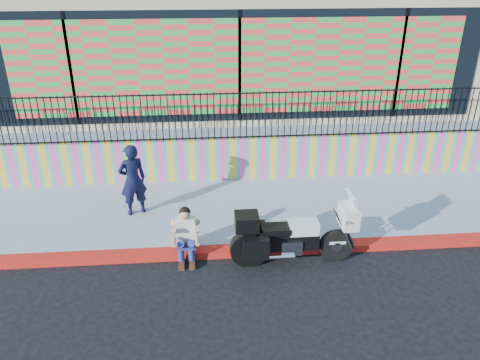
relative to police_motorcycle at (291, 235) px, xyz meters
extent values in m
plane|color=black|center=(-0.62, 0.35, -0.62)|extent=(90.00, 90.00, 0.00)
cube|color=#B0290C|center=(-0.62, 0.35, -0.54)|extent=(16.00, 0.30, 0.15)
cube|color=#9298AF|center=(-0.62, 2.00, -0.54)|extent=(16.00, 3.00, 0.15)
cube|color=#FF43A3|center=(-0.62, 3.60, 0.08)|extent=(16.00, 0.20, 1.10)
cube|color=#9298AF|center=(-0.62, 8.70, 0.01)|extent=(16.00, 10.00, 1.25)
cube|color=tan|center=(-0.62, 8.50, 2.63)|extent=(14.00, 8.00, 4.00)
cube|color=black|center=(-0.62, 4.48, 2.23)|extent=(12.60, 0.04, 2.80)
cube|color=#F84137|center=(-0.62, 4.45, 2.23)|extent=(11.48, 0.02, 2.40)
cylinder|color=black|center=(0.90, 0.00, -0.29)|extent=(0.66, 0.14, 0.66)
cylinder|color=black|center=(-0.81, 0.00, -0.29)|extent=(0.66, 0.14, 0.66)
cube|color=black|center=(0.05, 0.00, -0.12)|extent=(0.95, 0.28, 0.34)
cube|color=silver|center=(0.00, 0.00, -0.22)|extent=(0.40, 0.34, 0.30)
cube|color=silver|center=(0.23, 0.00, 0.16)|extent=(0.55, 0.32, 0.24)
cube|color=black|center=(-0.30, 0.00, 0.14)|extent=(0.55, 0.34, 0.12)
cube|color=silver|center=(1.08, 0.00, 0.37)|extent=(0.30, 0.52, 0.42)
cube|color=silver|center=(1.12, 0.00, 0.69)|extent=(0.18, 0.46, 0.34)
cube|color=black|center=(-0.86, 0.00, 0.34)|extent=(0.44, 0.42, 0.30)
cube|color=black|center=(-0.71, -0.30, -0.07)|extent=(0.48, 0.18, 0.40)
cube|color=black|center=(-0.71, 0.30, -0.07)|extent=(0.48, 0.18, 0.40)
cube|color=silver|center=(0.90, 0.00, -0.19)|extent=(0.32, 0.16, 0.06)
imported|color=black|center=(-3.18, 1.95, 0.36)|extent=(0.71, 0.60, 1.65)
cube|color=navy|center=(-2.01, 0.45, -0.38)|extent=(0.36, 0.28, 0.18)
cube|color=silver|center=(-2.01, 0.41, -0.03)|extent=(0.38, 0.27, 0.54)
sphere|color=tan|center=(-2.01, 0.37, 0.33)|extent=(0.21, 0.21, 0.21)
cube|color=#472814|center=(-2.11, 0.01, -0.57)|extent=(0.11, 0.26, 0.10)
cube|color=#472814|center=(-1.91, 0.01, -0.57)|extent=(0.11, 0.26, 0.10)
camera|label=1|loc=(-1.60, -7.46, 4.78)|focal=35.00mm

